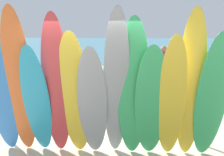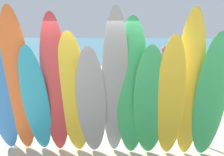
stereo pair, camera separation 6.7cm
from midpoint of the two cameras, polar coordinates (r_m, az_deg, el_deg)
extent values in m
plane|color=beige|center=(19.77, 2.57, 3.27)|extent=(60.00, 60.00, 0.00)
cube|color=teal|center=(37.62, 3.29, 6.63)|extent=(60.00, 40.00, 0.02)
cylinder|color=brown|center=(6.51, -19.48, -9.20)|extent=(0.07, 0.07, 0.63)
cylinder|color=brown|center=(6.19, 18.62, -10.17)|extent=(0.07, 0.07, 0.63)
cylinder|color=brown|center=(5.91, -0.96, -7.38)|extent=(4.22, 0.06, 0.06)
ellipsoid|color=orange|center=(5.46, -17.73, -1.09)|extent=(0.58, 0.84, 2.78)
ellipsoid|color=#289EC6|center=(5.47, -14.61, -4.41)|extent=(0.56, 0.76, 2.13)
ellipsoid|color=#D13D42|center=(5.29, -10.84, -1.71)|extent=(0.57, 0.73, 2.67)
ellipsoid|color=yellow|center=(5.27, -7.28, -3.42)|extent=(0.63, 0.69, 2.36)
ellipsoid|color=#999EA3|center=(5.22, -3.79, -4.90)|extent=(0.55, 0.67, 2.11)
ellipsoid|color=#999EA3|center=(5.05, 0.96, -1.65)|extent=(0.54, 0.93, 2.75)
ellipsoid|color=#38B266|center=(5.10, 4.31, -2.42)|extent=(0.58, 0.70, 2.60)
ellipsoid|color=#38B266|center=(5.14, 7.87, -5.01)|extent=(0.59, 0.76, 2.15)
ellipsoid|color=yellow|center=(5.11, 11.89, -4.24)|extent=(0.52, 0.84, 2.31)
ellipsoid|color=yellow|center=(5.18, 15.47, -1.77)|extent=(0.54, 0.75, 2.74)
ellipsoid|color=#38B266|center=(5.30, 19.34, -3.84)|extent=(0.64, 0.78, 2.36)
cylinder|color=#9E704C|center=(12.97, 17.41, 0.91)|extent=(0.12, 0.12, 0.82)
cylinder|color=#9E704C|center=(13.08, 16.01, 1.06)|extent=(0.12, 0.12, 0.82)
cube|color=#DB333D|center=(12.97, 16.78, 2.49)|extent=(0.44, 0.27, 0.20)
cube|color=#33A36B|center=(12.93, 16.87, 4.18)|extent=(0.48, 0.41, 0.64)
sphere|color=#9E704C|center=(12.89, 16.97, 6.11)|extent=(0.23, 0.23, 0.23)
cylinder|color=#9E704C|center=(12.84, 18.02, 4.24)|extent=(0.10, 0.10, 0.57)
cylinder|color=#9E704C|center=(13.01, 15.75, 4.43)|extent=(0.10, 0.10, 0.57)
cylinder|color=brown|center=(10.44, 2.46, -1.01)|extent=(0.11, 0.11, 0.74)
cylinder|color=brown|center=(10.17, 3.24, -1.32)|extent=(0.11, 0.11, 0.74)
cube|color=#2D4CB2|center=(10.25, 2.86, 0.55)|extent=(0.40, 0.25, 0.18)
cube|color=black|center=(10.19, 2.88, 2.49)|extent=(0.36, 0.43, 0.58)
sphere|color=brown|center=(10.15, 2.90, 4.71)|extent=(0.21, 0.21, 0.21)
cylinder|color=brown|center=(10.41, 2.26, 2.84)|extent=(0.09, 0.09, 0.52)
cylinder|color=brown|center=(9.97, 3.52, 2.50)|extent=(0.09, 0.09, 0.52)
cylinder|color=#9E704C|center=(10.04, -11.38, -1.61)|extent=(0.12, 0.12, 0.76)
cylinder|color=#9E704C|center=(9.75, -12.06, -1.99)|extent=(0.12, 0.12, 0.76)
cube|color=silver|center=(9.84, -11.78, 0.03)|extent=(0.41, 0.25, 0.18)
cube|color=orange|center=(9.78, -11.86, 2.10)|extent=(0.25, 0.41, 0.60)
sphere|color=#9E704C|center=(9.73, -11.95, 4.48)|extent=(0.22, 0.22, 0.22)
cylinder|color=#9E704C|center=(10.01, -11.33, 2.50)|extent=(0.09, 0.09, 0.53)
cylinder|color=#9E704C|center=(9.54, -12.44, 2.09)|extent=(0.09, 0.09, 0.53)
cylinder|color=tan|center=(11.75, -7.85, 0.16)|extent=(0.11, 0.11, 0.74)
cylinder|color=tan|center=(12.03, -7.34, 0.42)|extent=(0.11, 0.11, 0.74)
cube|color=silver|center=(11.84, -7.63, 1.77)|extent=(0.40, 0.24, 0.18)
cube|color=#DB333D|center=(11.80, -7.67, 3.45)|extent=(0.25, 0.41, 0.58)
sphere|color=tan|center=(11.76, -7.72, 5.36)|extent=(0.21, 0.21, 0.21)
cylinder|color=tan|center=(11.56, -8.09, 3.47)|extent=(0.09, 0.09, 0.52)
cylinder|color=tan|center=(12.02, -7.27, 3.74)|extent=(0.09, 0.09, 0.52)
cylinder|color=#9E704C|center=(10.55, 10.05, -0.81)|extent=(0.13, 0.13, 0.83)
cylinder|color=#9E704C|center=(10.87, 10.68, -0.51)|extent=(0.13, 0.13, 0.83)
cube|color=#33A36B|center=(10.65, 10.43, 1.18)|extent=(0.44, 0.27, 0.20)
cube|color=#B23399|center=(10.60, 10.50, 3.26)|extent=(0.39, 0.48, 0.65)
sphere|color=#9E704C|center=(10.55, 10.58, 5.64)|extent=(0.23, 0.23, 0.23)
cylinder|color=#9E704C|center=(10.34, 9.98, 3.30)|extent=(0.10, 0.10, 0.58)
cylinder|color=#9E704C|center=(10.85, 11.00, 3.59)|extent=(0.10, 0.10, 0.58)
ellipsoid|color=silver|center=(22.65, 16.78, 4.17)|extent=(4.65, 0.74, 0.37)
camera|label=1|loc=(0.03, -89.75, 0.05)|focal=46.09mm
camera|label=2|loc=(0.03, 90.25, -0.05)|focal=46.09mm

